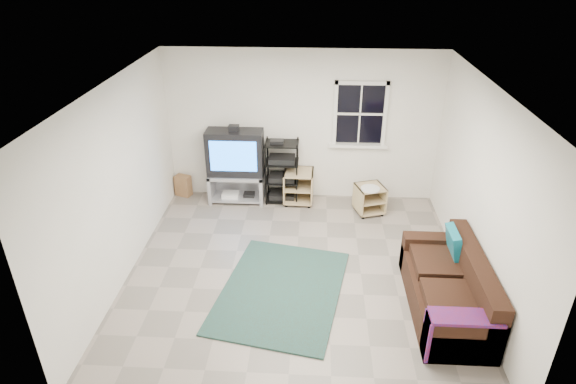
# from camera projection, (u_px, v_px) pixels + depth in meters

# --- Properties ---
(room) EXTENTS (4.60, 4.62, 4.60)m
(room) POSITION_uv_depth(u_px,v_px,m) (360.00, 118.00, 7.97)
(room) COLOR gray
(room) RESTS_ON ground
(tv_unit) EXTENTS (0.95, 0.47, 1.40)m
(tv_unit) POSITION_uv_depth(u_px,v_px,m) (236.00, 160.00, 8.20)
(tv_unit) COLOR #A3A3AB
(tv_unit) RESTS_ON ground
(av_rack) EXTENTS (0.56, 0.41, 1.13)m
(av_rack) POSITION_uv_depth(u_px,v_px,m) (282.00, 175.00, 8.32)
(av_rack) COLOR black
(av_rack) RESTS_ON ground
(side_table_left) EXTENTS (0.51, 0.51, 0.58)m
(side_table_left) POSITION_uv_depth(u_px,v_px,m) (299.00, 185.00, 8.38)
(side_table_left) COLOR tan
(side_table_left) RESTS_ON ground
(side_table_right) EXTENTS (0.55, 0.55, 0.51)m
(side_table_right) POSITION_uv_depth(u_px,v_px,m) (369.00, 197.00, 8.05)
(side_table_right) COLOR tan
(side_table_right) RESTS_ON ground
(sofa) EXTENTS (0.82, 1.85, 0.84)m
(sofa) POSITION_uv_depth(u_px,v_px,m) (449.00, 290.00, 5.86)
(sofa) COLOR black
(sofa) RESTS_ON ground
(shag_rug) EXTENTS (1.86, 2.31, 0.02)m
(shag_rug) POSITION_uv_depth(u_px,v_px,m) (281.00, 290.00, 6.30)
(shag_rug) COLOR black
(shag_rug) RESTS_ON ground
(paper_bag) EXTENTS (0.31, 0.25, 0.38)m
(paper_bag) POSITION_uv_depth(u_px,v_px,m) (183.00, 186.00, 8.63)
(paper_bag) COLOR #8C623E
(paper_bag) RESTS_ON ground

